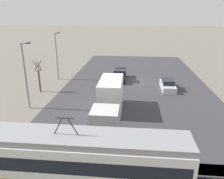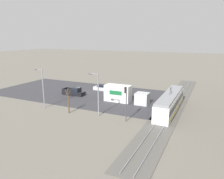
{
  "view_description": "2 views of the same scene",
  "coord_description": "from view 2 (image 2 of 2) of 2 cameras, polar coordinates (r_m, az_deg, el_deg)",
  "views": [
    {
      "loc": [
        0.57,
        33.13,
        10.31
      ],
      "look_at": [
        2.86,
        9.4,
        1.95
      ],
      "focal_mm": 35.0,
      "sensor_mm": 36.0,
      "label": 1
    },
    {
      "loc": [
        43.4,
        28.35,
        13.17
      ],
      "look_at": [
        5.8,
        10.67,
        3.23
      ],
      "focal_mm": 35.0,
      "sensor_mm": 36.0,
      "label": 2
    }
  ],
  "objects": [
    {
      "name": "light_rail_tram",
      "position": [
        41.1,
        14.89,
        -3.31
      ],
      "size": [
        15.35,
        2.63,
        4.33
      ],
      "color": "white",
      "rests_on": "ground"
    },
    {
      "name": "street_tree",
      "position": [
        39.38,
        -11.3,
        -3.27
      ],
      "size": [
        1.05,
        0.88,
        4.43
      ],
      "color": "brown",
      "rests_on": "ground"
    },
    {
      "name": "pickup_truck",
      "position": [
        51.58,
        -9.9,
        -0.64
      ],
      "size": [
        1.93,
        5.37,
        1.86
      ],
      "color": "black",
      "rests_on": "ground"
    },
    {
      "name": "ground_plane",
      "position": [
        53.48,
        -7.72,
        -0.92
      ],
      "size": [
        320.0,
        320.0,
        0.0
      ],
      "primitive_type": "plane",
      "color": "slate"
    },
    {
      "name": "rail_bed",
      "position": [
        45.82,
        15.82,
        -3.71
      ],
      "size": [
        53.01,
        4.4,
        0.22
      ],
      "color": "#5B5954",
      "rests_on": "ground"
    },
    {
      "name": "road_surface",
      "position": [
        53.47,
        -7.72,
        -0.88
      ],
      "size": [
        21.06,
        42.93,
        0.08
      ],
      "color": "#38383D",
      "rests_on": "ground"
    },
    {
      "name": "traffic_light_pole",
      "position": [
        34.42,
        3.64,
        -2.65
      ],
      "size": [
        0.28,
        0.47,
        5.65
      ],
      "color": "#47474C",
      "rests_on": "ground"
    },
    {
      "name": "box_truck",
      "position": [
        45.22,
        3.05,
        -1.3
      ],
      "size": [
        2.44,
        9.32,
        3.44
      ],
      "color": "silver",
      "rests_on": "ground"
    },
    {
      "name": "street_lamp_mid_block",
      "position": [
        36.81,
        -3.91,
        -0.52
      ],
      "size": [
        0.36,
        1.95,
        7.36
      ],
      "color": "gray",
      "rests_on": "ground"
    },
    {
      "name": "sedan_car_0",
      "position": [
        55.52,
        -2.51,
        0.44
      ],
      "size": [
        1.79,
        4.54,
        1.44
      ],
      "rotation": [
        0.0,
        0.0,
        3.14
      ],
      "color": "silver",
      "rests_on": "ground"
    },
    {
      "name": "street_lamp_near_crossing",
      "position": [
        43.16,
        -17.79,
        1.03
      ],
      "size": [
        0.36,
        1.95,
        7.49
      ],
      "color": "gray",
      "rests_on": "ground"
    }
  ]
}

